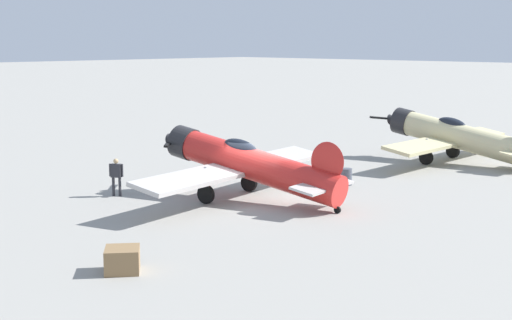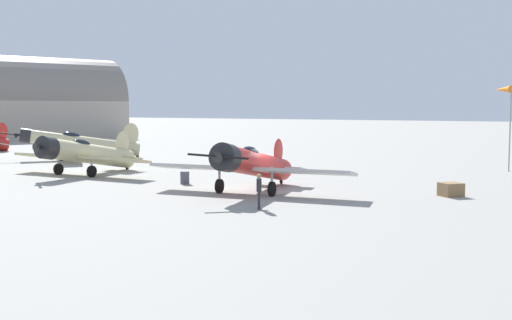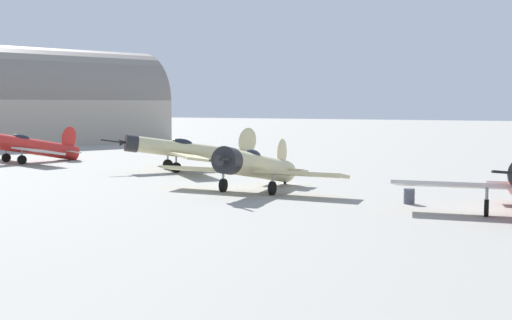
{
  "view_description": "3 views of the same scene",
  "coord_description": "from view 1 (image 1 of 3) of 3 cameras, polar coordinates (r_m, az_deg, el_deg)",
  "views": [
    {
      "loc": [
        21.79,
        -22.69,
        6.84
      ],
      "look_at": [
        0.0,
        0.0,
        1.8
      ],
      "focal_mm": 52.52,
      "sensor_mm": 36.0,
      "label": 1
    },
    {
      "loc": [
        -29.99,
        -19.03,
        4.75
      ],
      "look_at": [
        0.0,
        0.0,
        1.8
      ],
      "focal_mm": 44.13,
      "sensor_mm": 36.0,
      "label": 2
    },
    {
      "loc": [
        -34.36,
        -4.5,
        5.14
      ],
      "look_at": [
        4.31,
        16.82,
        1.6
      ],
      "focal_mm": 48.16,
      "sensor_mm": 36.0,
      "label": 3
    }
  ],
  "objects": [
    {
      "name": "ground_plane",
      "position": [
        32.19,
        0.0,
        -3.17
      ],
      "size": [
        400.0,
        400.0,
        0.0
      ],
      "primitive_type": "plane",
      "color": "gray"
    },
    {
      "name": "airplane_foreground",
      "position": [
        32.17,
        -0.72,
        -0.26
      ],
      "size": [
        10.03,
        12.0,
        3.02
      ],
      "rotation": [
        0.0,
        0.0,
        3.3
      ],
      "color": "red",
      "rests_on": "ground_plane"
    },
    {
      "name": "airplane_mid_apron",
      "position": [
        43.43,
        15.05,
        1.75
      ],
      "size": [
        9.9,
        11.65,
        3.09
      ],
      "rotation": [
        0.0,
        0.0,
        3.19
      ],
      "color": "beige",
      "rests_on": "ground_plane"
    },
    {
      "name": "ground_crew_mechanic",
      "position": [
        33.65,
        -10.6,
        -1.01
      ],
      "size": [
        0.56,
        0.44,
        1.69
      ],
      "rotation": [
        0.0,
        0.0,
        5.29
      ],
      "color": "#2D2D33",
      "rests_on": "ground_plane"
    },
    {
      "name": "equipment_crate",
      "position": [
        22.85,
        -10.15,
        -7.5
      ],
      "size": [
        1.47,
        1.47,
        0.73
      ],
      "rotation": [
        0.0,
        0.0,
        0.88
      ],
      "color": "olive",
      "rests_on": "ground_plane"
    },
    {
      "name": "fuel_drum",
      "position": [
        35.97,
        6.88,
        -1.28
      ],
      "size": [
        0.6,
        0.6,
        0.8
      ],
      "color": "#474C56",
      "rests_on": "ground_plane"
    }
  ]
}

